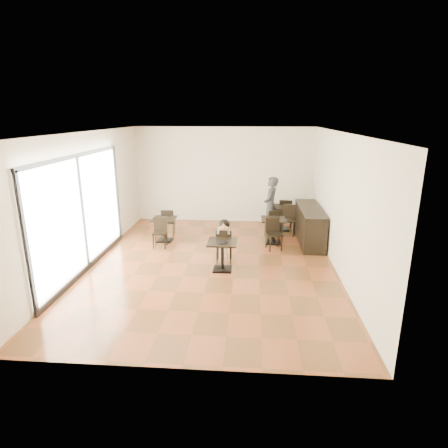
# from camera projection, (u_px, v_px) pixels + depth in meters

# --- Properties ---
(floor) EXTENTS (6.00, 8.00, 0.01)m
(floor) POSITION_uv_depth(u_px,v_px,m) (212.00, 264.00, 9.31)
(floor) COLOR brown
(floor) RESTS_ON ground
(ceiling) EXTENTS (6.00, 8.00, 0.01)m
(ceiling) POSITION_uv_depth(u_px,v_px,m) (210.00, 132.00, 8.41)
(ceiling) COLOR white
(ceiling) RESTS_ON floor
(wall_back) EXTENTS (6.00, 0.01, 3.20)m
(wall_back) POSITION_uv_depth(u_px,v_px,m) (224.00, 175.00, 12.68)
(wall_back) COLOR white
(wall_back) RESTS_ON floor
(wall_front) EXTENTS (6.00, 0.01, 3.20)m
(wall_front) POSITION_uv_depth(u_px,v_px,m) (179.00, 268.00, 5.03)
(wall_front) COLOR white
(wall_front) RESTS_ON floor
(wall_left) EXTENTS (0.01, 8.00, 3.20)m
(wall_left) POSITION_uv_depth(u_px,v_px,m) (88.00, 199.00, 9.08)
(wall_left) COLOR white
(wall_left) RESTS_ON floor
(wall_right) EXTENTS (0.01, 8.00, 3.20)m
(wall_right) POSITION_uv_depth(u_px,v_px,m) (340.00, 204.00, 8.64)
(wall_right) COLOR white
(wall_right) RESTS_ON floor
(storefront_window) EXTENTS (0.04, 4.50, 2.60)m
(storefront_window) POSITION_uv_depth(u_px,v_px,m) (81.00, 213.00, 8.65)
(storefront_window) COLOR white
(storefront_window) RESTS_ON floor
(child_table) EXTENTS (0.68, 0.68, 0.72)m
(child_table) POSITION_uv_depth(u_px,v_px,m) (222.00, 256.00, 8.87)
(child_table) COLOR black
(child_table) RESTS_ON floor
(child_chair) EXTENTS (0.39, 0.39, 0.87)m
(child_chair) POSITION_uv_depth(u_px,v_px,m) (224.00, 245.00, 9.38)
(child_chair) COLOR black
(child_chair) RESTS_ON floor
(child) EXTENTS (0.39, 0.55, 1.09)m
(child) POSITION_uv_depth(u_px,v_px,m) (224.00, 241.00, 9.35)
(child) COLOR slate
(child) RESTS_ON child_chair
(plate) EXTENTS (0.24, 0.24, 0.01)m
(plate) POSITION_uv_depth(u_px,v_px,m) (222.00, 242.00, 8.67)
(plate) COLOR black
(plate) RESTS_ON child_table
(pizza_slice) EXTENTS (0.25, 0.19, 0.06)m
(pizza_slice) POSITION_uv_depth(u_px,v_px,m) (224.00, 228.00, 9.05)
(pizza_slice) COLOR #E5B582
(pizza_slice) RESTS_ON child
(adult_patron) EXTENTS (0.53, 0.70, 1.75)m
(adult_patron) POSITION_uv_depth(u_px,v_px,m) (271.00, 205.00, 11.63)
(adult_patron) COLOR #35353A
(adult_patron) RESTS_ON floor
(cafe_table_mid) EXTENTS (0.86, 0.86, 0.73)m
(cafe_table_mid) POSITION_uv_depth(u_px,v_px,m) (273.00, 231.00, 10.75)
(cafe_table_mid) COLOR black
(cafe_table_mid) RESTS_ON floor
(cafe_table_left) EXTENTS (0.69, 0.69, 0.69)m
(cafe_table_left) POSITION_uv_depth(u_px,v_px,m) (164.00, 230.00, 10.94)
(cafe_table_left) COLOR black
(cafe_table_left) RESTS_ON floor
(cafe_table_back) EXTENTS (0.84, 0.84, 0.77)m
(cafe_table_back) POSITION_uv_depth(u_px,v_px,m) (282.00, 218.00, 12.02)
(cafe_table_back) COLOR black
(cafe_table_back) RESTS_ON floor
(chair_mid_a) EXTENTS (0.49, 0.49, 0.88)m
(chair_mid_a) POSITION_uv_depth(u_px,v_px,m) (272.00, 223.00, 11.26)
(chair_mid_a) COLOR black
(chair_mid_a) RESTS_ON floor
(chair_mid_b) EXTENTS (0.49, 0.49, 0.88)m
(chair_mid_b) POSITION_uv_depth(u_px,v_px,m) (274.00, 234.00, 10.20)
(chair_mid_b) COLOR black
(chair_mid_b) RESTS_ON floor
(chair_left_a) EXTENTS (0.39, 0.39, 0.83)m
(chair_left_a) POSITION_uv_depth(u_px,v_px,m) (168.00, 222.00, 11.45)
(chair_left_a) COLOR black
(chair_left_a) RESTS_ON floor
(chair_left_b) EXTENTS (0.39, 0.39, 0.83)m
(chair_left_b) POSITION_uv_depth(u_px,v_px,m) (160.00, 233.00, 10.40)
(chair_left_b) COLOR black
(chair_left_b) RESTS_ON floor
(chair_back_a) EXTENTS (0.48, 0.48, 0.92)m
(chair_back_a) POSITION_uv_depth(u_px,v_px,m) (286.00, 213.00, 12.37)
(chair_back_a) COLOR black
(chair_back_a) RESTS_ON floor
(chair_back_b) EXTENTS (0.48, 0.48, 0.92)m
(chair_back_b) POSITION_uv_depth(u_px,v_px,m) (288.00, 220.00, 11.46)
(chair_back_b) COLOR black
(chair_back_b) RESTS_ON floor
(service_counter) EXTENTS (0.60, 2.40, 1.00)m
(service_counter) POSITION_uv_depth(u_px,v_px,m) (309.00, 225.00, 10.89)
(service_counter) COLOR black
(service_counter) RESTS_ON floor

